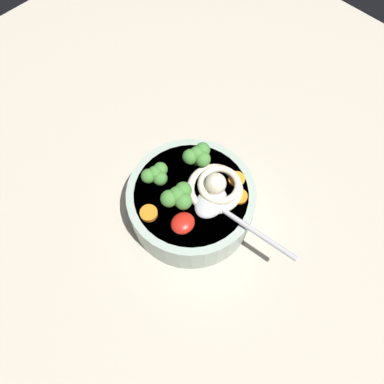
% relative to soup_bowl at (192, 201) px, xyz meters
% --- Properties ---
extents(table_slab, '(1.30, 1.30, 0.04)m').
position_rel_soup_bowl_xyz_m(table_slab, '(-0.00, 0.02, -0.06)').
color(table_slab, '#BCB29E').
rests_on(table_slab, ground).
extents(soup_bowl, '(0.21, 0.21, 0.07)m').
position_rel_soup_bowl_xyz_m(soup_bowl, '(0.00, 0.00, 0.00)').
color(soup_bowl, '#9EB2A3').
rests_on(soup_bowl, table_slab).
extents(noodle_pile, '(0.10, 0.10, 0.04)m').
position_rel_soup_bowl_xyz_m(noodle_pile, '(0.03, -0.02, 0.05)').
color(noodle_pile, beige).
rests_on(noodle_pile, soup_bowl).
extents(soup_spoon, '(0.07, 0.17, 0.02)m').
position_rel_soup_bowl_xyz_m(soup_spoon, '(0.01, -0.05, 0.04)').
color(soup_spoon, '#B7B7BC').
rests_on(soup_spoon, soup_bowl).
extents(chili_sauce_dollop, '(0.04, 0.03, 0.02)m').
position_rel_soup_bowl_xyz_m(chili_sauce_dollop, '(-0.05, -0.03, 0.04)').
color(chili_sauce_dollop, red).
rests_on(chili_sauce_dollop, soup_bowl).
extents(broccoli_floret_far, '(0.05, 0.04, 0.04)m').
position_rel_soup_bowl_xyz_m(broccoli_floret_far, '(-0.03, 0.00, 0.06)').
color(broccoli_floret_far, '#7A9E60').
rests_on(broccoli_floret_far, soup_bowl).
extents(broccoli_floret_rear, '(0.04, 0.04, 0.04)m').
position_rel_soup_bowl_xyz_m(broccoli_floret_rear, '(-0.03, 0.05, 0.06)').
color(broccoli_floret_rear, '#7A9E60').
rests_on(broccoli_floret_rear, soup_bowl).
extents(broccoli_floret_center, '(0.05, 0.04, 0.04)m').
position_rel_soup_bowl_xyz_m(broccoli_floret_center, '(0.04, 0.03, 0.06)').
color(broccoli_floret_center, '#7A9E60').
rests_on(broccoli_floret_center, soup_bowl).
extents(carrot_slice_right, '(0.03, 0.03, 0.01)m').
position_rel_soup_bowl_xyz_m(carrot_slice_right, '(-0.07, 0.02, 0.04)').
color(carrot_slice_right, orange).
rests_on(carrot_slice_right, soup_bowl).
extents(carrot_slice_left, '(0.03, 0.03, 0.01)m').
position_rel_soup_bowl_xyz_m(carrot_slice_left, '(0.07, -0.04, 0.04)').
color(carrot_slice_left, orange).
rests_on(carrot_slice_left, soup_bowl).
extents(carrot_slice_front, '(0.03, 0.03, 0.01)m').
position_rel_soup_bowl_xyz_m(carrot_slice_front, '(0.05, -0.06, 0.04)').
color(carrot_slice_front, orange).
rests_on(carrot_slice_front, soup_bowl).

